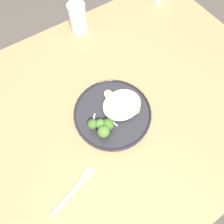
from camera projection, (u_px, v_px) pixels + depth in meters
The scene contains 18 objects.
ground at pixel (110, 153), 1.44m from camera, with size 6.00×6.00×0.00m, color #47423D.
wooden_dining_table at pixel (108, 116), 0.84m from camera, with size 1.40×1.00×0.74m.
dinner_plate at pixel (112, 113), 0.75m from camera, with size 0.29×0.29×0.02m.
noodle_bed at pixel (122, 105), 0.75m from camera, with size 0.15×0.13×0.03m.
seared_scallop_tiny_bay at pixel (121, 113), 0.73m from camera, with size 0.02×0.02×0.02m.
seared_scallop_large_seared at pixel (122, 105), 0.75m from camera, with size 0.03×0.03×0.01m.
seared_scallop_center_golden at pixel (136, 110), 0.74m from camera, with size 0.03×0.03×0.02m.
seared_scallop_front_small at pixel (108, 94), 0.77m from camera, with size 0.03×0.03×0.02m.
seared_scallop_right_edge at pixel (109, 99), 0.76m from camera, with size 0.03×0.03×0.01m.
broccoli_floret_small_sprig at pixel (104, 131), 0.67m from camera, with size 0.04×0.04×0.06m.
broccoli_floret_rear_charred at pixel (108, 124), 0.69m from camera, with size 0.04×0.04×0.05m.
broccoli_floret_split_head at pixel (93, 124), 0.69m from camera, with size 0.03×0.03×0.05m.
broccoli_floret_near_rim at pixel (100, 124), 0.69m from camera, with size 0.03×0.03×0.05m.
onion_sliver_long_sliver at pixel (103, 124), 0.72m from camera, with size 0.04×0.01×0.00m, color silver.
onion_sliver_curled_piece at pixel (113, 122), 0.73m from camera, with size 0.04×0.01×0.00m, color silver.
onion_sliver_pale_crescent at pixel (94, 121), 0.73m from camera, with size 0.06×0.01×0.00m, color silver.
water_glass at pixel (78, 19), 0.89m from camera, with size 0.08×0.08×0.13m.
dinner_fork at pixel (75, 189), 0.64m from camera, with size 0.18×0.07×0.00m.
Camera 1 is at (-0.17, -0.29, 1.43)m, focal length 32.18 mm.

